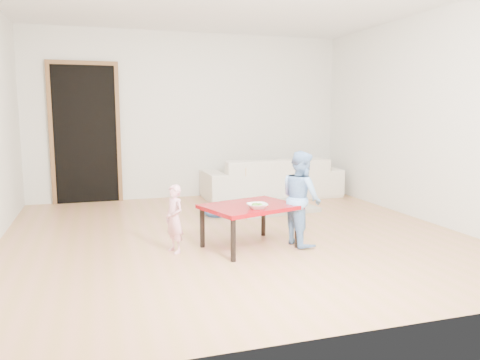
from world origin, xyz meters
name	(u,v)px	position (x,y,z in m)	size (l,w,h in m)	color
floor	(235,234)	(0.00, 0.00, 0.00)	(5.00, 5.00, 0.01)	tan
back_wall	(190,116)	(0.00, 2.50, 1.30)	(5.00, 0.02, 2.60)	silver
right_wall	(427,118)	(2.50, 0.00, 1.30)	(0.02, 5.00, 2.60)	silver
doorway	(86,135)	(-1.60, 2.48, 1.02)	(1.02, 0.08, 2.11)	brown
sofa	(272,177)	(1.23, 2.05, 0.32)	(2.19, 0.86, 0.64)	beige
cushion	(250,169)	(0.81, 1.89, 0.48)	(0.48, 0.42, 0.13)	orange
red_table	(250,226)	(0.00, -0.53, 0.22)	(0.89, 0.67, 0.44)	maroon
bowl	(257,206)	(0.01, -0.72, 0.47)	(0.20, 0.20, 0.05)	white
broccoli	(257,206)	(0.01, -0.72, 0.47)	(0.12, 0.12, 0.06)	#2D5919
child_pink	(174,219)	(-0.76, -0.47, 0.34)	(0.25, 0.16, 0.67)	pink
child_blue	(301,198)	(0.55, -0.57, 0.49)	(0.48, 0.37, 0.98)	#5585C5
basin	(216,211)	(0.03, 0.98, 0.07)	(0.42, 0.42, 0.13)	#3063B8
blanket	(269,207)	(0.86, 1.17, 0.03)	(1.14, 0.95, 0.06)	beige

